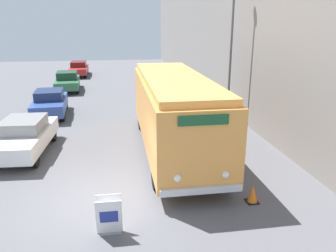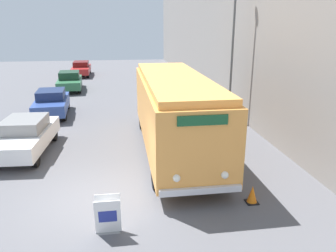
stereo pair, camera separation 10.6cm
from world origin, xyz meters
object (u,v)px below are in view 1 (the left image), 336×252
Objects in this scene: parked_car_far at (67,81)px; parked_car_mid at (50,103)px; parked_car_distant at (79,68)px; vintage_bus at (174,110)px; sign_board at (109,216)px; streetlamp at (232,30)px; parked_car_near at (24,136)px; traffic_cone at (253,194)px.

parked_car_mid is at bearing -94.53° from parked_car_far.
parked_car_mid is 15.39m from parked_car_distant.
vintage_bus is 8.98m from parked_car_mid.
sign_board is 0.13× the size of streetlamp.
parked_car_near is (-9.72, -3.06, -4.06)m from streetlamp.
vintage_bus reaches higher than parked_car_distant.
parked_car_distant is at bearing 84.72° from parked_car_far.
parked_car_far reaches higher than traffic_cone.
sign_board is 27.48m from parked_car_distant.
streetlamp is at bearing 20.73° from parked_car_near.
parked_car_near is 21.24m from parked_car_distant.
vintage_bus reaches higher than parked_car_mid.
parked_car_distant is (-6.03, 21.87, -1.04)m from vintage_bus.
vintage_bus is 5.05m from traffic_cone.
parked_car_far reaches higher than parked_car_mid.
parked_car_far is at bearing 100.28° from sign_board.
vintage_bus is at bearing -76.10° from parked_car_distant.
parked_car_mid is 7.63× the size of traffic_cone.
parked_car_far is at bearing 133.27° from streetlamp.
parked_car_near is 1.06× the size of parked_car_mid.
traffic_cone is (7.73, -5.17, -0.49)m from parked_car_near.
vintage_bus is at bearing -2.65° from parked_car_near.
traffic_cone is at bearing -70.38° from vintage_bus.
parked_car_near is at bearing -94.44° from parked_car_far.
parked_car_distant is (0.08, 21.23, -0.02)m from parked_car_near.
streetlamp reaches higher than parked_car_mid.
vintage_bus is 1.23× the size of streetlamp.
parked_car_distant reaches higher than traffic_cone.
sign_board is 0.23× the size of parked_car_far.
streetlamp is at bearing 76.35° from traffic_cone.
parked_car_distant is (0.10, 7.82, -0.02)m from parked_car_far.
streetlamp is 10.97m from parked_car_near.
streetlamp is 1.73× the size of parked_car_near.
parked_car_far is (-6.13, 14.05, -1.03)m from vintage_bus.
parked_car_far is at bearing 85.72° from parked_car_mid.
parked_car_mid is (-6.13, 6.48, -1.02)m from vintage_bus.
streetlamp is at bearing 55.62° from sign_board.
sign_board is 12.40m from parked_car_mid.
parked_car_far is (-0.00, 7.56, -0.00)m from parked_car_mid.
parked_car_mid is (-3.53, 11.88, 0.27)m from sign_board.
parked_car_mid is 13.48m from traffic_cone.
parked_car_far is (-9.75, 10.35, -4.06)m from streetlamp.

